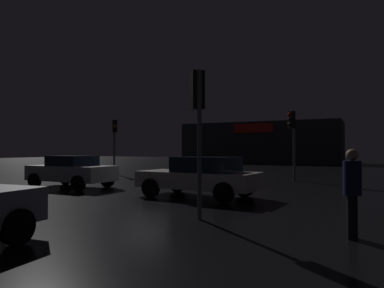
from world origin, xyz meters
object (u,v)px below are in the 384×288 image
(traffic_signal_cross_left, at_px, (115,135))
(car_crossing, at_px, (72,171))
(pedestrian, at_px, (352,186))
(traffic_signal_cross_right, at_px, (293,131))
(car_near, at_px, (200,176))
(traffic_signal_opposite, at_px, (198,106))
(store_building, at_px, (262,143))

(traffic_signal_cross_left, distance_m, car_crossing, 9.26)
(car_crossing, relative_size, pedestrian, 2.31)
(traffic_signal_cross_right, height_order, pedestrian, traffic_signal_cross_right)
(traffic_signal_cross_right, xyz_separation_m, pedestrian, (3.42, -12.55, -1.76))
(car_near, xyz_separation_m, car_crossing, (-6.65, 0.30, -0.01))
(traffic_signal_cross_right, relative_size, pedestrian, 2.23)
(traffic_signal_opposite, relative_size, traffic_signal_cross_left, 0.97)
(store_building, xyz_separation_m, car_crossing, (0.79, -35.57, -1.94))
(traffic_signal_opposite, distance_m, pedestrian, 4.05)
(traffic_signal_opposite, distance_m, car_crossing, 9.36)
(car_crossing, bearing_deg, car_near, -2.59)
(traffic_signal_cross_right, bearing_deg, traffic_signal_cross_left, -179.51)
(store_building, relative_size, traffic_signal_cross_left, 5.35)
(store_building, relative_size, car_near, 4.56)
(traffic_signal_cross_right, height_order, car_near, traffic_signal_cross_right)
(car_near, height_order, car_crossing, car_near)
(traffic_signal_opposite, bearing_deg, pedestrian, -7.95)
(store_building, relative_size, traffic_signal_cross_right, 5.32)
(traffic_signal_cross_left, xyz_separation_m, traffic_signal_cross_right, (12.48, 0.11, -0.04))
(traffic_signal_cross_right, distance_m, car_crossing, 11.90)
(store_building, height_order, traffic_signal_cross_right, store_building)
(car_crossing, xyz_separation_m, pedestrian, (11.83, -4.38, 0.26))
(traffic_signal_cross_left, bearing_deg, traffic_signal_cross_right, 0.49)
(traffic_signal_cross_left, bearing_deg, store_building, 83.20)
(traffic_signal_opposite, bearing_deg, traffic_signal_cross_right, 89.26)
(traffic_signal_opposite, bearing_deg, car_near, 114.20)
(car_near, bearing_deg, traffic_signal_cross_left, 142.03)
(store_building, xyz_separation_m, pedestrian, (12.62, -39.95, -1.68))
(store_building, height_order, traffic_signal_cross_left, store_building)
(store_building, distance_m, traffic_signal_cross_left, 27.70)
(store_building, bearing_deg, traffic_signal_opposite, -77.08)
(traffic_signal_opposite, height_order, car_near, traffic_signal_opposite)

